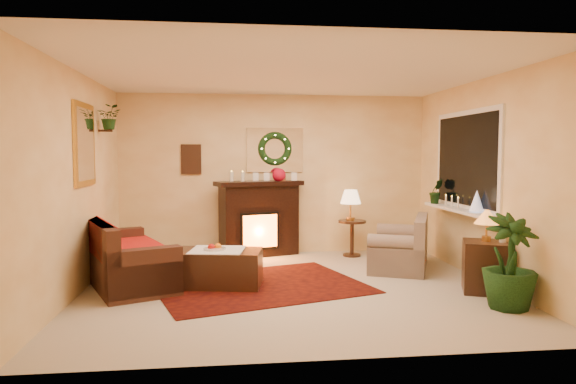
{
  "coord_description": "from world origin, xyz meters",
  "views": [
    {
      "loc": [
        -0.75,
        -6.15,
        1.64
      ],
      "look_at": [
        0.0,
        0.35,
        1.15
      ],
      "focal_mm": 32.0,
      "sensor_mm": 36.0,
      "label": 1
    }
  ],
  "objects": [
    {
      "name": "mantel_candle_b",
      "position": [
        -0.53,
        2.02,
        1.26
      ],
      "size": [
        0.06,
        0.06,
        0.18
      ],
      "primitive_type": "cylinder",
      "color": "beige",
      "rests_on": "fireplace"
    },
    {
      "name": "fireplace",
      "position": [
        -0.27,
        2.04,
        0.55
      ],
      "size": [
        1.3,
        0.75,
        1.13
      ],
      "primitive_type": "cube",
      "rotation": [
        0.0,
        0.0,
        0.31
      ],
      "color": "black",
      "rests_on": "floor"
    },
    {
      "name": "loveseat",
      "position": [
        1.67,
        0.9,
        0.42
      ],
      "size": [
        1.2,
        1.48,
        0.75
      ],
      "primitive_type": "cube",
      "rotation": [
        0.0,
        0.0,
        -0.41
      ],
      "color": "gray",
      "rests_on": "floor"
    },
    {
      "name": "end_table_square",
      "position": [
        2.26,
        -0.46,
        0.27
      ],
      "size": [
        0.64,
        0.64,
        0.6
      ],
      "primitive_type": "cube",
      "rotation": [
        0.0,
        0.0,
        -0.38
      ],
      "color": "black",
      "rests_on": "floor"
    },
    {
      "name": "mantel_candle_a",
      "position": [
        -0.71,
        2.01,
        1.26
      ],
      "size": [
        0.06,
        0.06,
        0.19
      ],
      "primitive_type": "cylinder",
      "color": "#FFF4C7",
      "rests_on": "fireplace"
    },
    {
      "name": "lamp_cream",
      "position": [
        1.18,
        1.82,
        0.88
      ],
      "size": [
        0.33,
        0.33,
        0.51
      ],
      "primitive_type": "cone",
      "color": "#FFD497",
      "rests_on": "side_table_round"
    },
    {
      "name": "wall_back",
      "position": [
        0.0,
        2.25,
        1.3
      ],
      "size": [
        5.0,
        5.0,
        0.0
      ],
      "primitive_type": "plane",
      "color": "#EFD88C",
      "rests_on": "ground"
    },
    {
      "name": "window_glass",
      "position": [
        2.47,
        0.55,
        1.55
      ],
      "size": [
        0.02,
        1.7,
        1.22
      ],
      "primitive_type": "cube",
      "color": "black",
      "rests_on": "wall_right"
    },
    {
      "name": "wall_left",
      "position": [
        -2.5,
        0.0,
        1.3
      ],
      "size": [
        4.5,
        4.5,
        0.0
      ],
      "primitive_type": "plane",
      "color": "#EFD88C",
      "rests_on": "ground"
    },
    {
      "name": "poinsettia",
      "position": [
        0.05,
        2.0,
        1.3
      ],
      "size": [
        0.22,
        0.22,
        0.22
      ],
      "primitive_type": "sphere",
      "color": "#A90924",
      "rests_on": "fireplace"
    },
    {
      "name": "floor",
      "position": [
        0.0,
        0.0,
        0.0
      ],
      "size": [
        5.0,
        5.0,
        0.0
      ],
      "primitive_type": "plane",
      "color": "beige",
      "rests_on": "ground"
    },
    {
      "name": "sill_plant",
      "position": [
        2.35,
        1.23,
        1.08
      ],
      "size": [
        0.27,
        0.21,
        0.49
      ],
      "primitive_type": "imported",
      "color": "#103B12",
      "rests_on": "window_sill"
    },
    {
      "name": "floor_palm",
      "position": [
        2.18,
        -1.12,
        0.45
      ],
      "size": [
        1.96,
        1.96,
        3.02
      ],
      "primitive_type": "imported",
      "rotation": [
        0.0,
        0.0,
        0.18
      ],
      "color": "#1F4623",
      "rests_on": "floor"
    },
    {
      "name": "fruit_bowl",
      "position": [
        -0.93,
        0.15,
        0.45
      ],
      "size": [
        0.27,
        0.27,
        0.06
      ],
      "primitive_type": "cylinder",
      "color": "silver",
      "rests_on": "coffee_table"
    },
    {
      "name": "red_throw",
      "position": [
        -2.09,
        0.63,
        0.46
      ],
      "size": [
        0.84,
        1.37,
        0.02
      ],
      "primitive_type": "cube",
      "color": "red",
      "rests_on": "sofa"
    },
    {
      "name": "gold_mirror",
      "position": [
        -2.48,
        0.3,
        1.75
      ],
      "size": [
        0.03,
        0.84,
        1.0
      ],
      "primitive_type": "cube",
      "color": "gold",
      "rests_on": "wall_left"
    },
    {
      "name": "lamp_tiffany",
      "position": [
        2.28,
        -0.44,
        0.74
      ],
      "size": [
        0.29,
        0.29,
        0.43
      ],
      "primitive_type": "cone",
      "color": "gold",
      "rests_on": "end_table_square"
    },
    {
      "name": "window_frame",
      "position": [
        2.48,
        0.55,
        1.55
      ],
      "size": [
        0.03,
        1.86,
        1.36
      ],
      "primitive_type": "cube",
      "color": "white",
      "rests_on": "wall_right"
    },
    {
      "name": "mantel_mirror",
      "position": [
        0.0,
        2.23,
        1.7
      ],
      "size": [
        0.92,
        0.02,
        0.72
      ],
      "primitive_type": "cube",
      "color": "white",
      "rests_on": "wall_back"
    },
    {
      "name": "wall_front",
      "position": [
        0.0,
        -2.25,
        1.3
      ],
      "size": [
        5.0,
        5.0,
        0.0
      ],
      "primitive_type": "plane",
      "color": "#EFD88C",
      "rests_on": "ground"
    },
    {
      "name": "coffee_table",
      "position": [
        -0.9,
        0.16,
        0.21
      ],
      "size": [
        1.16,
        0.76,
        0.45
      ],
      "primitive_type": "cube",
      "rotation": [
        0.0,
        0.0,
        -0.17
      ],
      "color": "black",
      "rests_on": "floor"
    },
    {
      "name": "wall_art",
      "position": [
        -1.35,
        2.23,
        1.55
      ],
      "size": [
        0.32,
        0.03,
        0.48
      ],
      "primitive_type": "cube",
      "color": "#381E11",
      "rests_on": "wall_back"
    },
    {
      "name": "wreath",
      "position": [
        0.0,
        2.19,
        1.72
      ],
      "size": [
        0.55,
        0.11,
        0.55
      ],
      "primitive_type": "torus",
      "rotation": [
        1.57,
        0.0,
        0.0
      ],
      "color": "#194719",
      "rests_on": "wall_back"
    },
    {
      "name": "window_sill",
      "position": [
        2.38,
        0.55,
        0.87
      ],
      "size": [
        0.22,
        1.86,
        0.04
      ],
      "primitive_type": "cube",
      "color": "white",
      "rests_on": "wall_right"
    },
    {
      "name": "hanging_plant",
      "position": [
        -2.34,
        1.05,
        1.97
      ],
      "size": [
        0.33,
        0.28,
        0.36
      ],
      "primitive_type": "imported",
      "color": "#194719",
      "rests_on": "wall_left"
    },
    {
      "name": "ceiling",
      "position": [
        0.0,
        0.0,
        2.6
      ],
      "size": [
        5.0,
        5.0,
        0.0
      ],
      "primitive_type": "plane",
      "color": "white",
      "rests_on": "ground"
    },
    {
      "name": "area_rug",
      "position": [
        -0.38,
        0.11,
        0.01
      ],
      "size": [
        2.92,
        2.52,
        0.01
      ],
      "primitive_type": "cube",
      "rotation": [
        0.0,
        0.0,
        0.31
      ],
      "color": "#451211",
      "rests_on": "floor"
    },
    {
      "name": "mini_tree",
      "position": [
        2.41,
        0.07,
        1.04
      ],
      "size": [
        0.18,
        0.18,
        0.27
      ],
      "primitive_type": "cone",
      "color": "white",
      "rests_on": "window_sill"
    },
    {
      "name": "sofa",
      "position": [
        -2.04,
        0.44,
        0.43
      ],
      "size": [
        1.52,
        2.07,
        0.82
      ],
      "primitive_type": "cube",
      "rotation": [
        0.0,
        0.0,
        0.41
      ],
      "color": "#3E2719",
      "rests_on": "floor"
    },
    {
      "name": "side_table_round",
      "position": [
        1.2,
        1.81,
        0.33
      ],
      "size": [
        0.52,
        0.52,
        0.58
      ],
      "primitive_type": "cylinder",
      "rotation": [
        0.0,
        0.0,
        0.19
      ],
      "color": "#4D2514",
      "rests_on": "floor"
    },
    {
      "name": "wall_right",
      "position": [
        2.5,
        0.0,
        1.3
      ],
      "size": [
        4.5,
        4.5,
        0.0
      ],
      "primitive_type": "plane",
      "color": "#EFD88C",
      "rests_on": "ground"
    }
  ]
}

